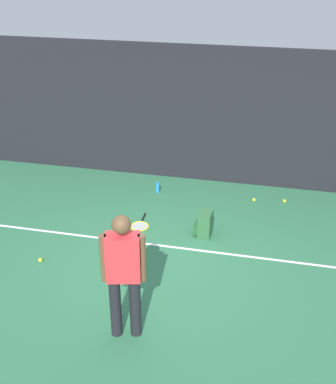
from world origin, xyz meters
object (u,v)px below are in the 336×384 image
water_bottle (158,187)px  tennis_ball_by_fence (118,242)px  tennis_ball_near_player (284,201)px  tennis_ball_far_left (254,200)px  tennis_racket (140,225)px  backpack (204,225)px  tennis_ball_mid_court (40,260)px  tennis_player (124,270)px

water_bottle → tennis_ball_by_fence: bearing=-96.2°
tennis_ball_near_player → tennis_ball_far_left: same height
tennis_racket → tennis_ball_near_player: 2.78m
backpack → tennis_ball_mid_court: backpack is taller
tennis_player → tennis_ball_mid_court: (-1.73, 1.17, -0.93)m
tennis_player → backpack: bearing=63.3°
tennis_ball_far_left → tennis_ball_near_player: bearing=7.9°
backpack → tennis_ball_near_player: bearing=142.0°
tennis_player → tennis_ball_by_fence: size_ratio=25.76×
tennis_ball_mid_court → tennis_player: bearing=-34.1°
tennis_racket → tennis_ball_by_fence: 0.64m
tennis_ball_mid_court → backpack: bearing=29.0°
backpack → tennis_ball_near_player: size_ratio=6.67×
backpack → tennis_ball_mid_court: (-2.32, -1.29, -0.18)m
tennis_ball_mid_court → tennis_ball_far_left: size_ratio=1.00×
tennis_ball_near_player → tennis_ball_by_fence: 3.29m
tennis_racket → backpack: 1.14m
tennis_racket → water_bottle: (-0.00, 1.29, 0.09)m
tennis_racket → backpack: size_ratio=1.41×
tennis_racket → tennis_ball_near_player: size_ratio=9.38×
tennis_racket → backpack: (1.12, -0.05, 0.20)m
tennis_racket → tennis_ball_near_player: tennis_ball_near_player is taller
tennis_ball_mid_court → tennis_ball_far_left: same height
backpack → tennis_ball_by_fence: bearing=-63.8°
tennis_player → tennis_ball_mid_court: size_ratio=25.76×
tennis_player → backpack: 2.64m
tennis_racket → backpack: bearing=84.8°
backpack → water_bottle: (-1.12, 1.35, -0.11)m
tennis_player → water_bottle: (-0.53, 3.81, -0.87)m
tennis_ball_by_fence → tennis_ball_far_left: same height
backpack → tennis_player: bearing=-9.9°
tennis_player → tennis_ball_near_player: bearing=51.1°
tennis_racket → backpack: backpack is taller
backpack → tennis_ball_mid_court: size_ratio=6.67×
tennis_ball_near_player → water_bottle: bearing=-177.6°
tennis_ball_near_player → tennis_ball_by_fence: same height
tennis_ball_mid_court → water_bottle: size_ratio=0.33×
backpack → tennis_ball_by_fence: size_ratio=6.67×
backpack → tennis_ball_far_left: (0.73, 1.37, -0.18)m
tennis_player → tennis_racket: (-0.52, 2.52, -0.95)m
tennis_ball_near_player → backpack: bearing=-131.7°
backpack → water_bottle: 1.76m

